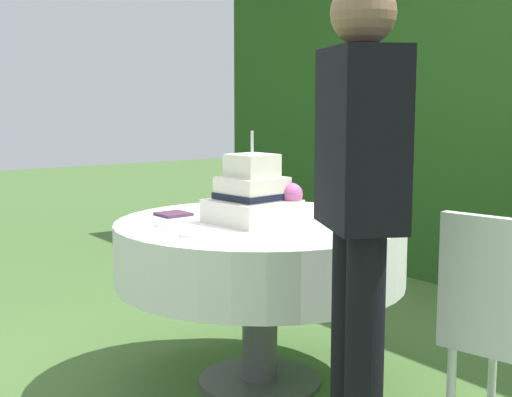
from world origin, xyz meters
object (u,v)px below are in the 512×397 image
object	(u,v)px
cake_table	(260,253)
wedding_cake	(254,197)
serving_plate_left	(169,224)
garden_chair	(512,323)
standing_person	(359,202)
serving_plate_far	(195,234)
serving_plate_near	(293,206)
napkin_stack	(173,214)

from	to	relation	value
cake_table	wedding_cake	xyz separation A→B (m)	(0.00, -0.04, 0.25)
cake_table	serving_plate_left	distance (m)	0.42
cake_table	wedding_cake	distance (m)	0.25
garden_chair	serving_plate_left	bearing A→B (deg)	-157.30
garden_chair	standing_person	size ratio (longest dim) A/B	0.56
serving_plate_far	serving_plate_left	xyz separation A→B (m)	(-0.25, 0.02, 0.00)
wedding_cake	serving_plate_left	world-z (taller)	wedding_cake
garden_chair	standing_person	world-z (taller)	standing_person
serving_plate_left	standing_person	size ratio (longest dim) A/B	0.07
serving_plate_near	standing_person	distance (m)	1.25
standing_person	serving_plate_far	bearing A→B (deg)	-168.81
serving_plate_left	serving_plate_near	bearing A→B (deg)	96.61
cake_table	serving_plate_near	distance (m)	0.44
wedding_cake	serving_plate_near	bearing A→B (deg)	119.89
serving_plate_far	napkin_stack	size ratio (longest dim) A/B	0.93
serving_plate_far	standing_person	bearing A→B (deg)	11.19
cake_table	serving_plate_left	xyz separation A→B (m)	(-0.14, -0.37, 0.14)
cake_table	garden_chair	distance (m)	1.15
serving_plate_near	standing_person	bearing A→B (deg)	-28.88
serving_plate_far	napkin_stack	world-z (taller)	napkin_stack
napkin_stack	garden_chair	xyz separation A→B (m)	(1.48, 0.40, -0.19)
serving_plate_left	standing_person	distance (m)	1.02
cake_table	standing_person	distance (m)	0.96
napkin_stack	standing_person	bearing A→B (deg)	-0.47
serving_plate_left	garden_chair	xyz separation A→B (m)	(1.28, 0.53, -0.19)
wedding_cake	cake_table	bearing A→B (deg)	96.23
wedding_cake	standing_person	world-z (taller)	standing_person
cake_table	serving_plate_far	size ratio (longest dim) A/B	10.12
wedding_cake	garden_chair	world-z (taller)	wedding_cake
napkin_stack	cake_table	bearing A→B (deg)	33.91
wedding_cake	standing_person	xyz separation A→B (m)	(0.86, -0.21, 0.10)
serving_plate_near	napkin_stack	distance (m)	0.60
garden_chair	cake_table	bearing A→B (deg)	-171.63
napkin_stack	garden_chair	size ratio (longest dim) A/B	0.15
cake_table	serving_plate_far	xyz separation A→B (m)	(0.11, -0.39, 0.14)
serving_plate_near	standing_person	size ratio (longest dim) A/B	0.07
cake_table	serving_plate_far	distance (m)	0.43
garden_chair	standing_person	bearing A→B (deg)	-124.39
serving_plate_near	napkin_stack	bearing A→B (deg)	-101.85
wedding_cake	serving_plate_near	world-z (taller)	wedding_cake
wedding_cake	serving_plate_near	size ratio (longest dim) A/B	3.52
serving_plate_far	serving_plate_left	size ratio (longest dim) A/B	1.03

